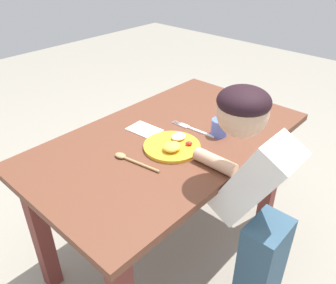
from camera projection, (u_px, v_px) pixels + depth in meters
name	position (u px, v px, depth m)	size (l,w,h in m)	color
ground_plane	(169.00, 247.00, 1.92)	(8.00, 8.00, 0.00)	gray
dining_table	(169.00, 160.00, 1.60)	(1.30, 0.75, 0.72)	brown
plate	(173.00, 146.00, 1.45)	(0.25, 0.25, 0.05)	gold
fork	(193.00, 129.00, 1.60)	(0.03, 0.24, 0.01)	silver
spoon	(129.00, 159.00, 1.37)	(0.06, 0.22, 0.02)	tan
drinking_cup	(219.00, 127.00, 1.54)	(0.07, 0.07, 0.08)	#5673E4
person	(254.00, 211.00, 1.29)	(0.19, 0.42, 1.09)	#34566E
napkin	(145.00, 130.00, 1.59)	(0.10, 0.15, 0.00)	white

